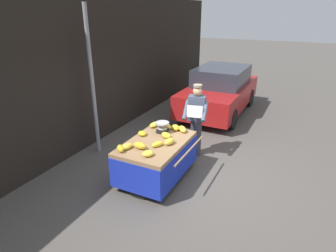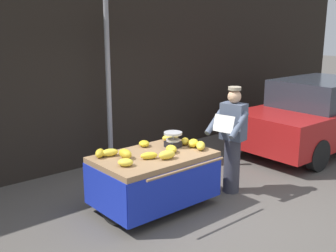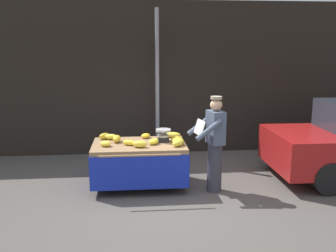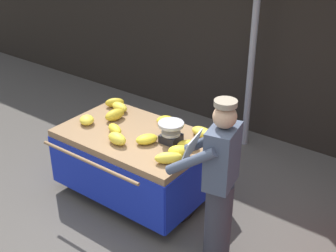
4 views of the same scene
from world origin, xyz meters
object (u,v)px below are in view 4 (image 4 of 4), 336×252
banana_cart (134,150)px  banana_bunch_1 (179,151)px  banana_bunch_5 (165,120)px  banana_bunch_8 (115,103)px  vendor_person (219,184)px  banana_bunch_11 (115,115)px  weighing_scale (171,132)px  banana_bunch_7 (147,139)px  banana_bunch_4 (87,120)px  banana_bunch_10 (169,158)px  banana_bunch_0 (203,132)px  banana_bunch_2 (120,107)px  banana_bunch_3 (115,129)px  banana_bunch_6 (117,139)px  street_pole (254,28)px  banana_bunch_9 (188,145)px

banana_cart → banana_bunch_1: size_ratio=7.21×
banana_bunch_5 → banana_bunch_8: 0.79m
vendor_person → banana_bunch_11: bearing=164.9°
banana_cart → weighing_scale: size_ratio=6.09×
banana_bunch_1 → banana_bunch_7: 0.44m
banana_bunch_4 → vendor_person: (1.91, -0.19, -0.00)m
banana_bunch_1 → banana_bunch_4: banana_bunch_1 is taller
banana_bunch_1 → banana_bunch_10: bearing=-93.9°
banana_bunch_11 → weighing_scale: bearing=-2.2°
weighing_scale → banana_bunch_7: (-0.19, -0.18, -0.07)m
banana_bunch_8 → vendor_person: size_ratio=0.14×
banana_bunch_0 → banana_bunch_10: (0.03, -0.67, 0.01)m
banana_bunch_1 → banana_bunch_5: banana_bunch_1 is taller
banana_bunch_2 → banana_bunch_8: bearing=159.1°
weighing_scale → banana_bunch_5: 0.45m
weighing_scale → banana_bunch_3: weighing_scale is taller
banana_bunch_0 → banana_bunch_5: size_ratio=1.43×
banana_bunch_2 → banana_cart: bearing=-33.3°
banana_bunch_1 → banana_bunch_2: 1.30m
banana_bunch_7 → banana_bunch_11: banana_bunch_11 is taller
weighing_scale → banana_bunch_5: bearing=135.7°
weighing_scale → banana_bunch_2: weighing_scale is taller
banana_bunch_6 → vendor_person: (1.31, -0.05, -0.01)m
vendor_person → banana_bunch_3: bearing=171.7°
banana_bunch_3 → vendor_person: (1.49, -0.22, -0.00)m
street_pole → weighing_scale: street_pole is taller
banana_bunch_1 → banana_bunch_7: bearing=179.1°
street_pole → banana_bunch_3: bearing=-107.7°
weighing_scale → banana_bunch_1: weighing_scale is taller
banana_bunch_5 → banana_bunch_7: bearing=-75.5°
banana_bunch_8 → banana_bunch_10: size_ratio=0.83×
banana_bunch_7 → banana_bunch_9: size_ratio=1.05×
banana_bunch_3 → banana_bunch_7: banana_bunch_7 is taller
banana_cart → weighing_scale: (0.45, 0.10, 0.34)m
banana_bunch_0 → banana_bunch_8: size_ratio=1.22×
street_pole → banana_bunch_2: bearing=-122.7°
street_pole → banana_cart: size_ratio=1.99×
street_pole → banana_bunch_7: (-0.20, -1.97, -0.82)m
banana_cart → weighing_scale: 0.57m
banana_cart → banana_bunch_0: 0.82m
banana_bunch_1 → banana_bunch_6: 0.72m
banana_cart → banana_bunch_3: bearing=-146.2°
street_pole → vendor_person: size_ratio=1.98×
banana_bunch_6 → vendor_person: 1.31m
banana_bunch_8 → banana_bunch_7: bearing=-27.7°
banana_bunch_2 → banana_bunch_9: 1.24m
banana_bunch_9 → banana_bunch_10: size_ratio=0.82×
banana_bunch_6 → banana_bunch_10: bearing=1.7°
banana_cart → banana_bunch_7: banana_bunch_7 is taller
banana_bunch_3 → banana_bunch_9: bearing=13.1°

